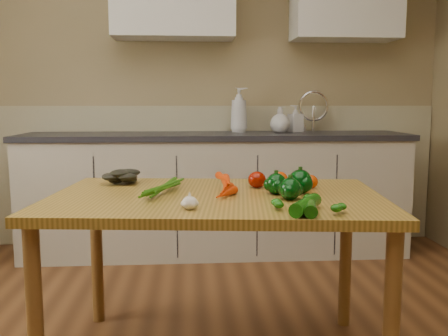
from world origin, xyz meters
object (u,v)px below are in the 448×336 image
soap_bottle_c (280,120)px  pepper_c (290,189)px  zucchini_b (306,205)px  table (216,214)px  tomato_b (280,179)px  carrot_bunch (206,186)px  pepper_a (276,184)px  leafy_greens (121,174)px  tomato_a (257,180)px  tomato_c (310,182)px  garlic_bulb (190,203)px  soap_bottle_b (295,119)px  soap_bottle_a (239,110)px  zucchini_a (310,206)px  pepper_b (300,182)px

soap_bottle_c → pepper_c: soap_bottle_c is taller
zucchini_b → table: bearing=129.6°
tomato_b → carrot_bunch: bearing=-153.9°
carrot_bunch → pepper_a: (0.30, -0.03, 0.01)m
leafy_greens → tomato_a: bearing=-12.9°
pepper_c → tomato_a: 0.30m
soap_bottle_c → tomato_c: (-0.14, -1.57, -0.22)m
garlic_bulb → zucchini_b: zucchini_b is taller
table → pepper_c: pepper_c is taller
leafy_greens → table: bearing=-34.4°
soap_bottle_b → tomato_a: size_ratio=2.52×
soap_bottle_a → tomato_c: (0.16, -1.64, -0.30)m
pepper_a → tomato_a: bearing=110.6°
tomato_a → zucchini_a: bearing=-76.9°
table → tomato_b: (0.31, 0.20, 0.12)m
garlic_bulb → zucchini_a: garlic_bulb is taller
garlic_bulb → pepper_c: (0.40, 0.16, 0.02)m
table → pepper_b: size_ratio=14.41×
carrot_bunch → zucchini_b: 0.52m
table → garlic_bulb: size_ratio=25.44×
garlic_bulb → pepper_b: bearing=31.4°
soap_bottle_a → tomato_b: 1.59m
zucchini_b → pepper_c: bearing=92.4°
soap_bottle_c → zucchini_b: bearing=174.9°
soap_bottle_a → garlic_bulb: size_ratio=5.89×
pepper_c → tomato_c: (0.14, 0.25, -0.01)m
carrot_bunch → soap_bottle_b: bearing=72.3°
tomato_c → tomato_a: bearing=172.0°
pepper_b → tomato_b: pepper_b is taller
carrot_bunch → tomato_c: bearing=16.9°
pepper_c → soap_bottle_b: bearing=77.5°
soap_bottle_a → carrot_bunch: (-0.31, -1.73, -0.29)m
soap_bottle_b → tomato_a: 1.69m
pepper_b → zucchini_b: bearing=-99.4°
soap_bottle_c → carrot_bunch: 1.79m
carrot_bunch → soap_bottle_a: bearing=85.7°
carrot_bunch → zucchini_b: bearing=-42.7°
tomato_a → pepper_a: bearing=-69.4°
pepper_b → soap_bottle_c: bearing=82.7°
soap_bottle_a → leafy_greens: bearing=168.6°
table → zucchini_b: size_ratio=6.71×
leafy_greens → zucchini_a: (0.75, -0.66, -0.03)m
carrot_bunch → pepper_b: bearing=1.7°
tomato_a → tomato_c: tomato_a is taller
tomato_c → pepper_a: bearing=-144.7°
soap_bottle_c → garlic_bulb: bearing=163.4°
tomato_c → leafy_greens: bearing=168.5°
leafy_greens → garlic_bulb: 0.67m
leafy_greens → pepper_c: bearing=-30.6°
zucchini_a → soap_bottle_a: bearing=91.2°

